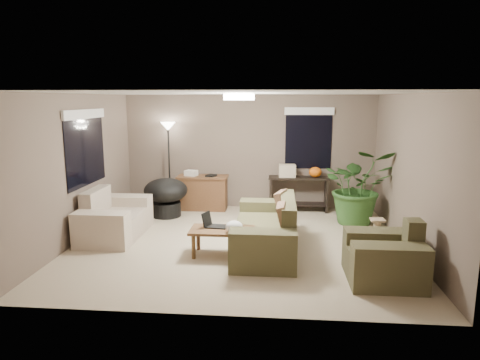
# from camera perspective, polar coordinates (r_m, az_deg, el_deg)

# --- Properties ---
(room_shell) EXTENTS (5.50, 5.50, 5.50)m
(room_shell) POSITION_cam_1_polar(r_m,az_deg,el_deg) (7.05, -0.14, 1.29)
(room_shell) COLOR #BFB08D
(room_shell) RESTS_ON ground
(main_sofa) EXTENTS (0.95, 2.20, 0.85)m
(main_sofa) POSITION_cam_1_polar(r_m,az_deg,el_deg) (6.97, 3.70, -6.93)
(main_sofa) COLOR brown
(main_sofa) RESTS_ON ground
(throw_pillows) EXTENTS (0.35, 1.38, 0.47)m
(throw_pillows) POSITION_cam_1_polar(r_m,az_deg,el_deg) (6.87, 5.87, -4.14)
(throw_pillows) COLOR #8C7251
(throw_pillows) RESTS_ON main_sofa
(loveseat) EXTENTS (0.90, 1.60, 0.85)m
(loveseat) POSITION_cam_1_polar(r_m,az_deg,el_deg) (7.94, -16.50, -5.11)
(loveseat) COLOR #BEB6A2
(loveseat) RESTS_ON ground
(armchair) EXTENTS (0.95, 1.00, 0.85)m
(armchair) POSITION_cam_1_polar(r_m,az_deg,el_deg) (6.15, 18.75, -9.93)
(armchair) COLOR brown
(armchair) RESTS_ON ground
(coffee_table) EXTENTS (1.00, 0.55, 0.42)m
(coffee_table) POSITION_cam_1_polar(r_m,az_deg,el_deg) (6.71, -2.36, -7.06)
(coffee_table) COLOR brown
(coffee_table) RESTS_ON ground
(laptop) EXTENTS (0.41, 0.27, 0.24)m
(laptop) POSITION_cam_1_polar(r_m,az_deg,el_deg) (6.79, -3.68, -5.78)
(laptop) COLOR black
(laptop) RESTS_ON coffee_table
(plastic_bag) EXTENTS (0.29, 0.27, 0.18)m
(plastic_bag) POSITION_cam_1_polar(r_m,az_deg,el_deg) (6.50, -0.78, -6.24)
(plastic_bag) COLOR white
(plastic_bag) RESTS_ON coffee_table
(desk) EXTENTS (1.10, 0.50, 0.75)m
(desk) POSITION_cam_1_polar(r_m,az_deg,el_deg) (9.46, -4.99, -1.67)
(desk) COLOR brown
(desk) RESTS_ON ground
(desk_papers) EXTENTS (0.72, 0.32, 0.12)m
(desk_papers) POSITION_cam_1_polar(r_m,az_deg,el_deg) (9.40, -5.98, 0.86)
(desk_papers) COLOR silver
(desk_papers) RESTS_ON desk
(console_table) EXTENTS (1.30, 0.40, 0.75)m
(console_table) POSITION_cam_1_polar(r_m,az_deg,el_deg) (9.38, 7.79, -1.47)
(console_table) COLOR black
(console_table) RESTS_ON ground
(pumpkin) EXTENTS (0.34, 0.34, 0.22)m
(pumpkin) POSITION_cam_1_polar(r_m,az_deg,el_deg) (9.32, 10.00, 1.05)
(pumpkin) COLOR orange
(pumpkin) RESTS_ON console_table
(cardboard_box) EXTENTS (0.36, 0.28, 0.27)m
(cardboard_box) POSITION_cam_1_polar(r_m,az_deg,el_deg) (9.28, 6.31, 1.24)
(cardboard_box) COLOR beige
(cardboard_box) RESTS_ON console_table
(papasan_chair) EXTENTS (1.12, 1.12, 0.80)m
(papasan_chair) POSITION_cam_1_polar(r_m,az_deg,el_deg) (8.98, -9.85, -1.89)
(papasan_chair) COLOR black
(papasan_chair) RESTS_ON ground
(floor_lamp) EXTENTS (0.32, 0.32, 1.91)m
(floor_lamp) POSITION_cam_1_polar(r_m,az_deg,el_deg) (9.50, -9.54, 5.72)
(floor_lamp) COLOR black
(floor_lamp) RESTS_ON ground
(ceiling_fixture) EXTENTS (0.50, 0.50, 0.10)m
(ceiling_fixture) POSITION_cam_1_polar(r_m,az_deg,el_deg) (6.95, -0.14, 11.02)
(ceiling_fixture) COLOR white
(ceiling_fixture) RESTS_ON room_shell
(houseplant) EXTENTS (1.33, 1.48, 1.16)m
(houseplant) POSITION_cam_1_polar(r_m,az_deg,el_deg) (8.62, 15.47, -1.90)
(houseplant) COLOR #2D5923
(houseplant) RESTS_ON ground
(cat_scratching_post) EXTENTS (0.32, 0.32, 0.50)m
(cat_scratching_post) POSITION_cam_1_polar(r_m,az_deg,el_deg) (7.36, 17.76, -7.11)
(cat_scratching_post) COLOR tan
(cat_scratching_post) RESTS_ON ground
(window_left) EXTENTS (0.05, 1.56, 1.33)m
(window_left) POSITION_cam_1_polar(r_m,az_deg,el_deg) (7.98, -19.93, 5.63)
(window_left) COLOR black
(window_left) RESTS_ON room_shell
(window_back) EXTENTS (1.06, 0.05, 1.33)m
(window_back) POSITION_cam_1_polar(r_m,az_deg,el_deg) (9.44, 9.15, 6.85)
(window_back) COLOR black
(window_back) RESTS_ON room_shell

